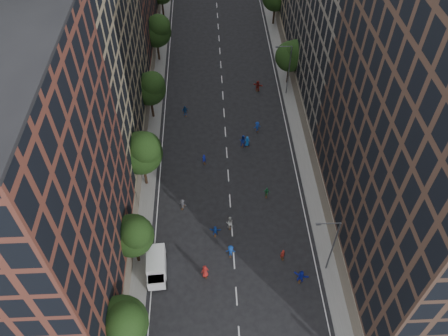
% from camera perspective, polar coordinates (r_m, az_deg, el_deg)
% --- Properties ---
extents(ground, '(240.00, 240.00, 0.00)m').
position_cam_1_polar(ground, '(69.96, 0.02, 6.97)').
color(ground, black).
rests_on(ground, ground).
extents(sidewalk_left, '(4.00, 105.00, 0.15)m').
position_cam_1_polar(sidewalk_left, '(76.36, -9.41, 10.29)').
color(sidewalk_left, slate).
rests_on(sidewalk_left, ground).
extents(sidewalk_right, '(4.00, 105.00, 0.15)m').
position_cam_1_polar(sidewalk_right, '(77.10, 8.88, 10.77)').
color(sidewalk_right, slate).
rests_on(sidewalk_right, ground).
extents(bldg_left_a, '(14.00, 22.00, 30.00)m').
position_cam_1_polar(bldg_left_a, '(42.20, -24.86, -4.31)').
color(bldg_left_a, brown).
rests_on(bldg_left_a, ground).
extents(bldg_left_b, '(14.00, 26.00, 34.00)m').
position_cam_1_polar(bldg_left_b, '(58.40, -19.46, 15.67)').
color(bldg_left_b, '#897959').
rests_on(bldg_left_b, ground).
extents(bldg_right_a, '(14.00, 30.00, 36.00)m').
position_cam_1_polar(bldg_right_a, '(44.71, 26.78, 3.87)').
color(bldg_right_a, '#453025').
rests_on(bldg_right_a, ground).
extents(bldg_right_b, '(14.00, 28.00, 33.00)m').
position_cam_1_polar(bldg_right_b, '(67.60, 17.26, 20.11)').
color(bldg_right_b, '#6C6459').
rests_on(bldg_right_b, ground).
extents(tree_left_0, '(5.20, 5.20, 8.83)m').
position_cam_1_polar(tree_left_0, '(43.68, -13.15, -19.12)').
color(tree_left_0, black).
rests_on(tree_left_0, ground).
extents(tree_left_1, '(4.80, 4.80, 8.21)m').
position_cam_1_polar(tree_left_1, '(48.84, -11.76, -8.53)').
color(tree_left_1, black).
rests_on(tree_left_1, ground).
extents(tree_left_2, '(5.60, 5.60, 9.45)m').
position_cam_1_polar(tree_left_2, '(55.83, -10.67, 2.13)').
color(tree_left_2, black).
rests_on(tree_left_2, ground).
extents(tree_left_3, '(5.00, 5.00, 8.58)m').
position_cam_1_polar(tree_left_3, '(66.75, -9.62, 10.34)').
color(tree_left_3, black).
rests_on(tree_left_3, ground).
extents(tree_left_4, '(5.40, 5.40, 9.08)m').
position_cam_1_polar(tree_left_4, '(79.95, -8.78, 17.38)').
color(tree_left_4, black).
rests_on(tree_left_4, ground).
extents(tree_right_a, '(5.00, 5.00, 8.39)m').
position_cam_1_polar(tree_right_a, '(74.16, 8.86, 14.39)').
color(tree_right_a, black).
rests_on(tree_right_a, ground).
extents(streetlamp_near, '(2.64, 0.22, 9.06)m').
position_cam_1_polar(streetlamp_near, '(49.04, 13.89, -9.61)').
color(streetlamp_near, '#595B60').
rests_on(streetlamp_near, ground).
extents(streetlamp_far, '(2.64, 0.22, 9.06)m').
position_cam_1_polar(streetlamp_far, '(71.90, 8.34, 12.85)').
color(streetlamp_far, '#595B60').
rests_on(streetlamp_far, ground).
extents(cargo_van, '(2.48, 4.85, 2.52)m').
position_cam_1_polar(cargo_van, '(51.25, -8.82, -12.56)').
color(cargo_van, white).
rests_on(cargo_van, ground).
extents(skater_3, '(1.19, 0.76, 1.75)m').
position_cam_1_polar(skater_3, '(52.25, 0.87, -10.79)').
color(skater_3, navy).
rests_on(skater_3, ground).
extents(skater_4, '(1.10, 0.51, 1.84)m').
position_cam_1_polar(skater_4, '(51.37, -8.32, -13.13)').
color(skater_4, '#1735BD').
rests_on(skater_4, ground).
extents(skater_5, '(1.82, 1.22, 1.88)m').
position_cam_1_polar(skater_5, '(51.21, 10.00, -13.78)').
color(skater_5, '#1523B1').
rests_on(skater_5, ground).
extents(skater_6, '(1.09, 0.90, 1.91)m').
position_cam_1_polar(skater_6, '(50.81, -2.49, -13.35)').
color(skater_6, maroon).
rests_on(skater_6, ground).
extents(skater_7, '(0.64, 0.50, 1.57)m').
position_cam_1_polar(skater_7, '(52.57, 7.65, -11.10)').
color(skater_7, maroon).
rests_on(skater_7, ground).
extents(skater_8, '(0.98, 0.79, 1.93)m').
position_cam_1_polar(skater_8, '(54.41, 0.72, -7.15)').
color(skater_8, silver).
rests_on(skater_8, ground).
extents(skater_9, '(1.11, 0.87, 1.51)m').
position_cam_1_polar(skater_9, '(56.66, -5.43, -4.72)').
color(skater_9, '#3D3D42').
rests_on(skater_9, ground).
extents(skater_10, '(0.95, 0.51, 1.54)m').
position_cam_1_polar(skater_10, '(57.91, 5.60, -3.17)').
color(skater_10, '#22713E').
rests_on(skater_10, ground).
extents(skater_11, '(1.43, 0.57, 1.51)m').
position_cam_1_polar(skater_11, '(53.96, -1.16, -8.22)').
color(skater_11, navy).
rests_on(skater_11, ground).
extents(skater_12, '(0.89, 0.65, 1.68)m').
position_cam_1_polar(skater_12, '(64.25, 3.05, 3.48)').
color(skater_12, blue).
rests_on(skater_12, ground).
extents(skater_13, '(0.65, 0.53, 1.54)m').
position_cam_1_polar(skater_13, '(61.79, -2.63, 1.18)').
color(skater_13, '#1522AF').
rests_on(skater_13, ground).
extents(skater_14, '(1.14, 1.01, 1.94)m').
position_cam_1_polar(skater_14, '(64.12, 2.46, 3.55)').
color(skater_14, '#1430A6').
rests_on(skater_14, ground).
extents(skater_15, '(1.22, 0.91, 1.68)m').
position_cam_1_polar(skater_15, '(66.74, 4.35, 5.40)').
color(skater_15, '#13379E').
rests_on(skater_15, ground).
extents(skater_16, '(1.12, 0.69, 1.78)m').
position_cam_1_polar(skater_16, '(69.55, -5.09, 7.43)').
color(skater_16, '#13489B').
rests_on(skater_16, ground).
extents(skater_17, '(1.79, 1.16, 1.85)m').
position_cam_1_polar(skater_17, '(74.55, 4.42, 10.62)').
color(skater_17, maroon).
rests_on(skater_17, ground).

